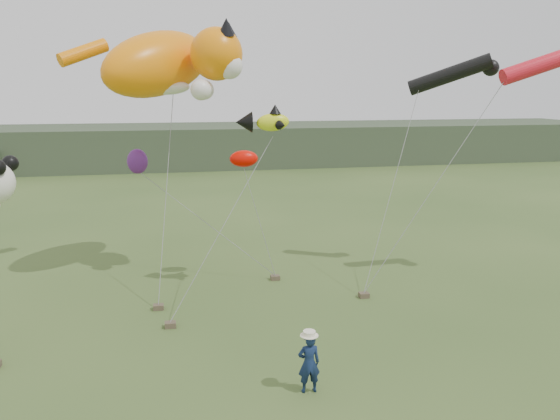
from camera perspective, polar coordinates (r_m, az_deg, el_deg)
The scene contains 8 objects.
ground at distance 15.38m, azimuth 0.10°, elevation -17.66°, with size 120.00×120.00×0.00m, color #385123.
headland at distance 58.01m, azimuth -11.85°, elevation 6.52°, with size 90.00×13.00×4.00m.
festival_attendant at distance 14.65m, azimuth 3.04°, elevation -15.69°, with size 0.59×0.39×1.61m, color #122143.
sandbag_anchors at distance 19.77m, azimuth -7.77°, elevation -10.32°, with size 12.51×5.91×0.19m.
cat_kite at distance 22.56m, azimuth -11.38°, elevation 14.85°, with size 7.18×5.79×3.52m.
fish_kite at distance 20.06m, azimuth -1.87°, elevation 9.22°, with size 1.97×1.33×1.03m.
tube_kites at distance 23.61m, azimuth 22.49°, elevation 13.57°, with size 6.19×4.05×2.03m.
misc_kites at distance 22.56m, azimuth -9.74°, elevation 5.16°, with size 5.18×2.90×1.15m.
Camera 1 is at (-2.64, -13.03, 7.73)m, focal length 35.00 mm.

